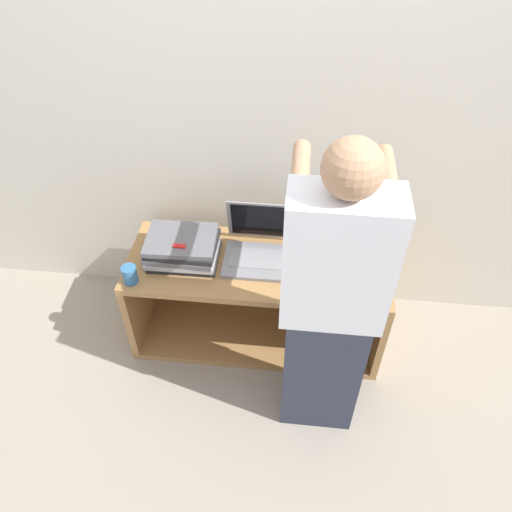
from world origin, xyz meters
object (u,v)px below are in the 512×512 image
Objects in this scene: laptop_stack_left at (183,248)px; person at (330,308)px; laptop_open at (259,248)px; mug at (130,275)px; laptop_stack_right at (332,263)px.

person is (0.71, -0.44, 0.15)m from laptop_stack_left.
laptop_open is 0.96× the size of laptop_stack_left.
laptop_stack_left is at bearing 40.59° from mug.
laptop_stack_right is (0.37, -0.06, -0.02)m from laptop_open.
laptop_stack_right is 0.98m from mug.
laptop_open is at bearing 8.56° from laptop_stack_left.
laptop_stack_right is at bearing 11.02° from mug.
laptop_stack_left is 0.23× the size of person.
mug is at bearing -157.70° from laptop_open.
laptop_stack_left is 0.29m from mug.
laptop_open is at bearing 22.30° from mug.
laptop_stack_right is at bearing -8.61° from laptop_open.
person is 0.98m from mug.
laptop_stack_left is (-0.37, -0.06, 0.01)m from laptop_open.
laptop_stack_right is at bearing 86.21° from person.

